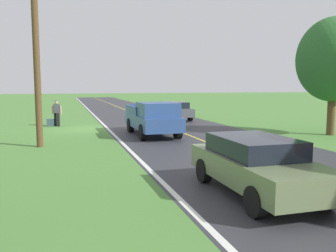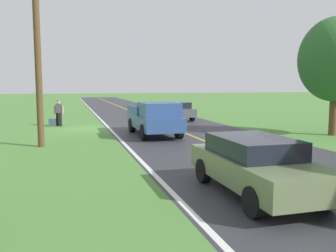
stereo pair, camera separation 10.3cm
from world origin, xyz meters
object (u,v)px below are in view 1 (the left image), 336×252
tree_far_side_near (334,60)px  sedan_near_oncoming (174,110)px  hitchhiker_walking (57,111)px  sedan_ahead_same_lane (256,164)px  pickup_truck_passing (153,118)px  utility_pole_roadside (36,47)px  suitcase_carried (50,123)px

tree_far_side_near → sedan_near_oncoming: bearing=-62.3°
hitchhiker_walking → sedan_near_oncoming: size_ratio=0.39×
sedan_ahead_same_lane → sedan_near_oncoming: bearing=-101.1°
tree_far_side_near → pickup_truck_passing: bearing=-14.6°
utility_pole_roadside → tree_far_side_near: bearing=178.5°
hitchhiker_walking → suitcase_carried: bearing=6.1°
suitcase_carried → sedan_ahead_same_lane: size_ratio=0.11×
tree_far_side_near → sedan_near_oncoming: size_ratio=1.42×
hitchhiker_walking → tree_far_side_near: bearing=149.3°
hitchhiker_walking → tree_far_side_near: 17.04m
utility_pole_roadside → suitcase_carried: bearing=-91.1°
suitcase_carried → tree_far_side_near: bearing=64.9°
sedan_near_oncoming → utility_pole_roadside: (9.37, 10.31, 3.58)m
hitchhiker_walking → sedan_near_oncoming: (-8.78, -2.15, -0.23)m
hitchhiker_walking → suitcase_carried: (0.43, 0.05, -0.73)m
hitchhiker_walking → utility_pole_roadside: size_ratio=0.20×
suitcase_carried → hitchhiker_walking: bearing=100.9°
suitcase_carried → pickup_truck_passing: 8.23m
hitchhiker_walking → sedan_near_oncoming: hitchhiker_walking is taller
tree_far_side_near → sedan_ahead_same_lane: bearing=41.6°
suitcase_carried → sedan_ahead_same_lane: sedan_ahead_same_lane is taller
sedan_ahead_same_lane → pickup_truck_passing: bearing=-90.2°
pickup_truck_passing → utility_pole_roadside: 6.89m
tree_far_side_near → sedan_near_oncoming: (5.62, -10.72, -3.30)m
hitchhiker_walking → sedan_ahead_same_lane: (-5.04, 16.89, -0.23)m
hitchhiker_walking → sedan_ahead_same_lane: hitchhiker_walking is taller
pickup_truck_passing → suitcase_carried: bearing=-47.9°
sedan_near_oncoming → sedan_ahead_same_lane: 19.41m
hitchhiker_walking → pickup_truck_passing: (-5.07, 6.13, -0.01)m
hitchhiker_walking → utility_pole_roadside: bearing=85.9°
pickup_truck_passing → utility_pole_roadside: (5.65, 2.03, 3.37)m
pickup_truck_passing → utility_pole_roadside: size_ratio=0.63×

